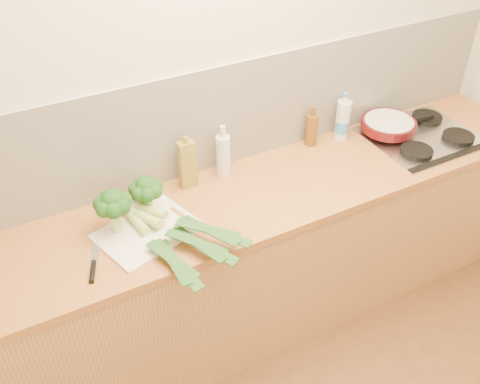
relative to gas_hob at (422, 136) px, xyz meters
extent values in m
plane|color=beige|center=(-1.02, 0.30, 0.39)|extent=(3.50, 0.00, 3.50)
cube|color=silver|center=(-1.02, 0.29, 0.26)|extent=(3.20, 0.02, 0.54)
cube|color=#B18849|center=(-1.02, 0.00, -0.48)|extent=(3.20, 0.60, 0.86)
cube|color=#B07934|center=(-1.02, 0.00, -0.03)|extent=(3.20, 0.62, 0.04)
cube|color=silver|center=(0.00, 0.00, -0.01)|extent=(0.58, 0.50, 0.01)
cube|color=black|center=(0.00, -0.23, 0.00)|extent=(0.58, 0.04, 0.01)
cylinder|color=black|center=(-0.15, -0.12, 0.01)|extent=(0.17, 0.17, 0.03)
cylinder|color=black|center=(0.15, -0.12, 0.01)|extent=(0.17, 0.17, 0.03)
cylinder|color=black|center=(-0.15, 0.12, 0.01)|extent=(0.17, 0.17, 0.03)
cylinder|color=black|center=(0.15, 0.12, 0.01)|extent=(0.17, 0.17, 0.03)
cube|color=white|center=(-1.61, -0.02, -0.01)|extent=(0.48, 0.41, 0.01)
cylinder|color=#A1BC6D|center=(-1.72, 0.04, 0.05)|extent=(0.05, 0.05, 0.10)
sphere|color=#153C10|center=(-1.72, 0.04, 0.16)|extent=(0.10, 0.10, 0.10)
sphere|color=#153C10|center=(-1.68, 0.04, 0.15)|extent=(0.07, 0.07, 0.07)
sphere|color=#153C10|center=(-1.69, 0.07, 0.15)|extent=(0.07, 0.07, 0.07)
sphere|color=#153C10|center=(-1.73, 0.08, 0.15)|extent=(0.07, 0.07, 0.07)
sphere|color=#153C10|center=(-1.76, 0.06, 0.15)|extent=(0.07, 0.07, 0.07)
sphere|color=#153C10|center=(-1.76, 0.02, 0.15)|extent=(0.07, 0.07, 0.07)
sphere|color=#153C10|center=(-1.73, -0.01, 0.15)|extent=(0.07, 0.07, 0.07)
sphere|color=#153C10|center=(-1.69, 0.00, 0.15)|extent=(0.07, 0.07, 0.07)
cylinder|color=#A1BC6D|center=(-1.56, 0.09, 0.04)|extent=(0.04, 0.04, 0.08)
sphere|color=#153C10|center=(-1.56, 0.09, 0.14)|extent=(0.09, 0.09, 0.09)
sphere|color=#153C10|center=(-1.51, 0.09, 0.13)|extent=(0.07, 0.07, 0.07)
sphere|color=#153C10|center=(-1.53, 0.13, 0.13)|extent=(0.07, 0.07, 0.07)
sphere|color=#153C10|center=(-1.57, 0.14, 0.13)|extent=(0.07, 0.07, 0.07)
sphere|color=#153C10|center=(-1.60, 0.11, 0.13)|extent=(0.07, 0.07, 0.07)
sphere|color=#153C10|center=(-1.60, 0.08, 0.13)|extent=(0.07, 0.07, 0.07)
sphere|color=#153C10|center=(-1.57, 0.05, 0.13)|extent=(0.07, 0.07, 0.07)
sphere|color=#153C10|center=(-1.53, 0.06, 0.13)|extent=(0.07, 0.07, 0.07)
cylinder|color=white|center=(-1.66, 0.15, 0.02)|extent=(0.06, 0.13, 0.04)
cylinder|color=#A9C562|center=(-1.63, 0.02, 0.02)|extent=(0.07, 0.16, 0.04)
cube|color=#1C4418|center=(-1.59, -0.28, 0.02)|extent=(0.05, 0.30, 0.02)
cube|color=#1C4418|center=(-1.58, -0.30, 0.02)|extent=(0.10, 0.34, 0.01)
cube|color=#1C4418|center=(-1.59, -0.27, 0.02)|extent=(0.14, 0.28, 0.02)
cylinder|color=white|center=(-1.64, 0.10, 0.04)|extent=(0.08, 0.11, 0.04)
cylinder|color=#A9C562|center=(-1.59, 0.00, 0.04)|extent=(0.10, 0.14, 0.04)
cube|color=#1C4418|center=(-1.46, -0.25, 0.04)|extent=(0.13, 0.30, 0.02)
cube|color=#1C4418|center=(-1.45, -0.27, 0.04)|extent=(0.20, 0.33, 0.01)
cube|color=#1C4418|center=(-1.47, -0.24, 0.04)|extent=(0.21, 0.25, 0.02)
cylinder|color=white|center=(-1.63, 0.12, 0.06)|extent=(0.10, 0.11, 0.04)
cylinder|color=#A9C562|center=(-1.56, 0.02, 0.06)|extent=(0.11, 0.14, 0.04)
cube|color=#1C4418|center=(-1.39, -0.21, 0.06)|extent=(0.17, 0.29, 0.02)
cube|color=#1C4418|center=(-1.38, -0.23, 0.06)|extent=(0.24, 0.31, 0.01)
cube|color=#1C4418|center=(-1.40, -0.20, 0.06)|extent=(0.23, 0.23, 0.02)
cube|color=silver|center=(-1.84, -0.02, -0.01)|extent=(0.09, 0.17, 0.00)
cylinder|color=black|center=(-1.89, -0.15, 0.00)|extent=(0.06, 0.11, 0.02)
cylinder|color=#4D0C0F|center=(-0.15, 0.12, 0.05)|extent=(0.30, 0.30, 0.05)
cylinder|color=beige|center=(-0.15, 0.12, 0.07)|extent=(0.27, 0.27, 0.00)
cube|color=black|center=(0.07, 0.09, 0.05)|extent=(0.15, 0.04, 0.02)
cube|color=olive|center=(-1.31, 0.20, 0.11)|extent=(0.08, 0.05, 0.25)
cylinder|color=olive|center=(-1.31, 0.20, 0.25)|extent=(0.02, 0.02, 0.03)
cylinder|color=silver|center=(-1.12, 0.21, 0.09)|extent=(0.07, 0.07, 0.22)
cylinder|color=silver|center=(-1.12, 0.21, 0.23)|extent=(0.03, 0.03, 0.06)
cylinder|color=brown|center=(-0.58, 0.24, 0.07)|extent=(0.06, 0.06, 0.18)
cylinder|color=brown|center=(-0.58, 0.24, 0.19)|extent=(0.03, 0.03, 0.05)
cylinder|color=silver|center=(-0.40, 0.21, 0.10)|extent=(0.08, 0.08, 0.23)
cylinder|color=silver|center=(-0.40, 0.21, 0.23)|extent=(0.03, 0.03, 0.03)
cylinder|color=#378AD0|center=(-0.40, 0.21, 0.06)|extent=(0.08, 0.08, 0.07)
camera|label=1|loc=(-2.07, -1.75, 1.56)|focal=40.00mm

